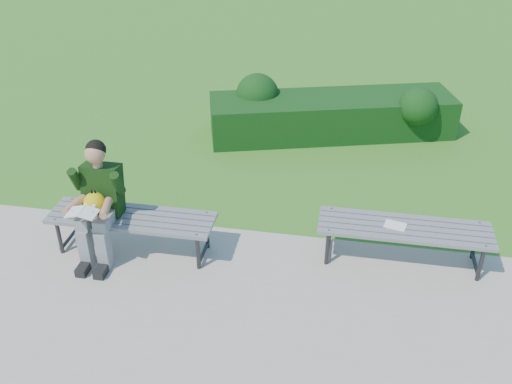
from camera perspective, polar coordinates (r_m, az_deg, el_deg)
ground at (r=6.66m, az=2.17°, el=-4.30°), size 80.00×80.00×0.00m
walkway at (r=5.34m, az=-0.62°, el=-15.08°), size 30.00×3.50×0.02m
hedge at (r=8.93m, az=7.34°, el=7.88°), size 3.82×1.93×0.90m
bench_left at (r=6.30m, az=-12.32°, el=-2.79°), size 1.80×0.50×0.46m
bench_right at (r=6.20m, az=14.60°, el=-3.78°), size 1.80×0.50×0.46m
seated_boy at (r=6.19m, az=-15.51°, el=-0.67°), size 0.56×0.76×1.31m
paper_sheet at (r=6.16m, az=13.75°, el=-3.26°), size 0.25×0.21×0.01m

